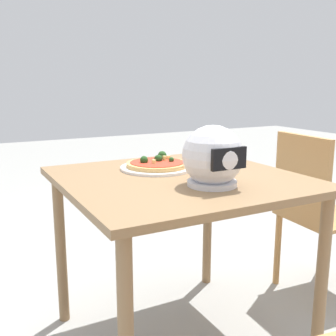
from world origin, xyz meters
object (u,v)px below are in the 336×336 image
Objects in this scene: pizza at (157,163)px; motorcycle_helmet at (213,157)px; chair_side at (313,207)px; dining_table at (180,198)px.

motorcycle_helmet is (-0.05, 0.38, 0.09)m from pizza.
pizza is at bearing -83.05° from motorcycle_helmet.
chair_side is (-0.81, -0.23, -0.38)m from motorcycle_helmet.
motorcycle_helmet reaches higher than dining_table.
motorcycle_helmet is 0.26× the size of chair_side.
pizza is at bearing -10.05° from chair_side.
pizza is at bearing -85.09° from dining_table.
dining_table is at bearing -81.18° from motorcycle_helmet.
pizza is 0.92m from chair_side.
motorcycle_helmet is at bearing 98.82° from dining_table.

